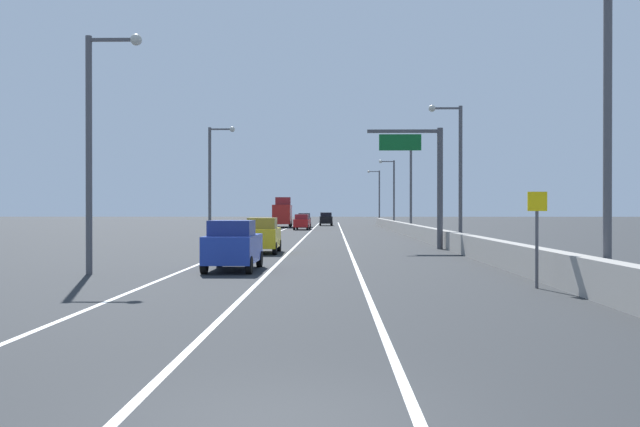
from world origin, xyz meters
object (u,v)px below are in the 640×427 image
at_px(car_yellow_2, 263,236).
at_px(car_blue_3, 233,245).
at_px(lamp_post_right_near, 598,110).
at_px(car_gray_1, 304,220).
at_px(box_truck, 282,213).
at_px(lamp_post_right_fourth, 392,188).
at_px(overhead_sign_gantry, 428,173).
at_px(lamp_post_right_third, 408,181).
at_px(lamp_post_left_mid, 213,174).
at_px(speed_advisory_sign, 537,232).
at_px(lamp_post_right_second, 456,165).
at_px(car_red_0, 302,222).
at_px(lamp_post_right_fifth, 378,193).
at_px(car_black_4, 326,219).
at_px(lamp_post_left_near, 96,135).

relative_size(car_yellow_2, car_blue_3, 0.99).
bearing_deg(lamp_post_right_near, car_gray_1, 98.84).
bearing_deg(box_truck, lamp_post_right_fourth, -15.32).
relative_size(overhead_sign_gantry, lamp_post_right_third, 0.83).
bearing_deg(lamp_post_left_mid, lamp_post_right_near, -63.36).
relative_size(overhead_sign_gantry, lamp_post_right_near, 0.83).
bearing_deg(speed_advisory_sign, car_yellow_2, 121.72).
relative_size(overhead_sign_gantry, lamp_post_right_second, 0.83).
xyz_separation_m(car_red_0, box_truck, (-3.29, 11.96, 0.98)).
bearing_deg(car_gray_1, lamp_post_right_fifth, 59.39).
bearing_deg(lamp_post_right_near, car_black_4, 95.91).
bearing_deg(car_yellow_2, car_blue_3, -90.40).
height_order(lamp_post_right_second, car_black_4, lamp_post_right_second).
height_order(overhead_sign_gantry, lamp_post_right_fourth, lamp_post_right_fourth).
relative_size(lamp_post_right_fifth, car_blue_3, 2.22).
bearing_deg(car_gray_1, lamp_post_right_fourth, -17.97).
distance_m(speed_advisory_sign, box_truck, 73.40).
bearing_deg(car_black_4, lamp_post_right_third, -76.85).
distance_m(car_black_4, box_truck, 10.68).
relative_size(lamp_post_right_second, lamp_post_right_third, 1.00).
height_order(overhead_sign_gantry, car_gray_1, overhead_sign_gantry).
xyz_separation_m(lamp_post_right_fifth, car_yellow_2, (-11.46, -74.78, -4.28)).
bearing_deg(lamp_post_right_third, box_truck, 117.79).
relative_size(lamp_post_right_third, car_red_0, 1.95).
xyz_separation_m(car_gray_1, car_yellow_2, (0.05, -55.33, 0.00)).
height_order(lamp_post_right_fifth, lamp_post_left_mid, same).
bearing_deg(car_black_4, car_blue_3, -92.23).
height_order(lamp_post_right_second, lamp_post_left_near, same).
bearing_deg(car_gray_1, car_yellow_2, -89.95).
relative_size(overhead_sign_gantry, car_blue_3, 1.83).
relative_size(lamp_post_right_fourth, box_truck, 1.05).
xyz_separation_m(car_red_0, car_gray_1, (-0.23, 11.71, 0.04)).
xyz_separation_m(speed_advisory_sign, lamp_post_right_second, (1.46, 21.52, 3.51)).
distance_m(car_red_0, car_black_4, 20.94).
bearing_deg(car_blue_3, car_black_4, 87.77).
xyz_separation_m(speed_advisory_sign, car_red_0, (-10.07, 60.21, -0.82)).
bearing_deg(lamp_post_left_mid, car_gray_1, 82.03).
bearing_deg(overhead_sign_gantry, lamp_post_left_mid, 143.03).
bearing_deg(lamp_post_right_second, lamp_post_left_mid, 148.41).
distance_m(lamp_post_right_third, lamp_post_right_fifth, 46.57).
height_order(lamp_post_right_second, lamp_post_left_mid, same).
xyz_separation_m(lamp_post_right_third, lamp_post_right_fourth, (0.48, 23.28, 0.00)).
bearing_deg(speed_advisory_sign, lamp_post_right_third, 88.66).
bearing_deg(car_yellow_2, box_truck, 93.21).
height_order(car_yellow_2, box_truck, box_truck).
bearing_deg(speed_advisory_sign, lamp_post_right_second, 86.12).
relative_size(car_red_0, box_truck, 0.54).
height_order(car_blue_3, car_black_4, car_blue_3).
bearing_deg(lamp_post_left_near, car_red_0, 84.70).
bearing_deg(lamp_post_right_near, overhead_sign_gantry, 94.11).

